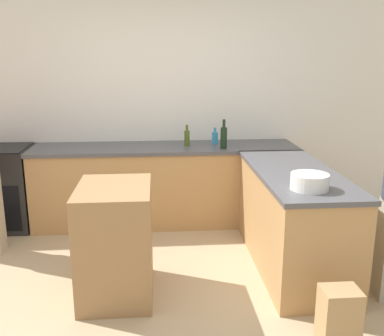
% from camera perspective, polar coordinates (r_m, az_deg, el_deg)
% --- Properties ---
extents(ground_plane, '(14.00, 14.00, 0.00)m').
position_cam_1_polar(ground_plane, '(3.66, -2.64, -16.56)').
color(ground_plane, tan).
extents(wall_back, '(8.00, 0.06, 2.70)m').
position_cam_1_polar(wall_back, '(5.26, -3.61, 8.53)').
color(wall_back, white).
rests_on(wall_back, ground_plane).
extents(counter_back, '(2.93, 0.68, 0.89)m').
position_cam_1_polar(counter_back, '(5.09, -3.38, -2.08)').
color(counter_back, tan).
rests_on(counter_back, ground_plane).
extents(counter_peninsula, '(0.69, 1.73, 0.89)m').
position_cam_1_polar(counter_peninsula, '(4.16, 12.69, -6.25)').
color(counter_peninsula, tan).
rests_on(counter_peninsula, ground_plane).
extents(island_table, '(0.56, 0.74, 0.90)m').
position_cam_1_polar(island_table, '(3.62, -9.66, -9.16)').
color(island_table, '#997047').
rests_on(island_table, ground_plane).
extents(mixing_bowl, '(0.29, 0.29, 0.12)m').
position_cam_1_polar(mixing_bowl, '(3.49, 14.70, -1.68)').
color(mixing_bowl, white).
rests_on(mixing_bowl, counter_peninsula).
extents(dish_soap_bottle, '(0.07, 0.07, 0.18)m').
position_cam_1_polar(dish_soap_bottle, '(5.10, 2.93, 3.90)').
color(dish_soap_bottle, '#338CBF').
rests_on(dish_soap_bottle, counter_back).
extents(wine_bottle_dark, '(0.07, 0.07, 0.31)m').
position_cam_1_polar(wine_bottle_dark, '(4.84, 4.05, 3.95)').
color(wine_bottle_dark, black).
rests_on(wine_bottle_dark, counter_back).
extents(olive_oil_bottle, '(0.06, 0.06, 0.23)m').
position_cam_1_polar(olive_oil_bottle, '(4.98, -0.65, 3.89)').
color(olive_oil_bottle, '#475B1E').
rests_on(olive_oil_bottle, counter_back).
extents(paper_bag, '(0.25, 0.20, 0.40)m').
position_cam_1_polar(paper_bag, '(3.25, 18.15, -17.55)').
color(paper_bag, '#A88456').
rests_on(paper_bag, ground_plane).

